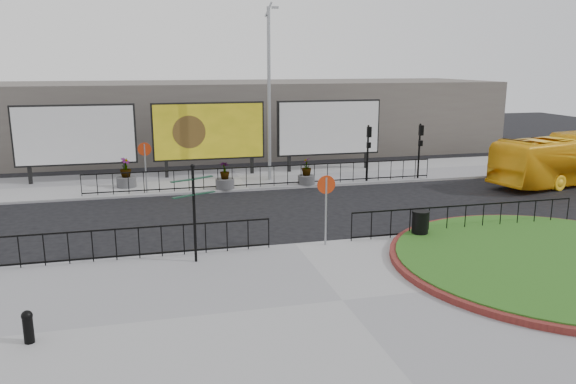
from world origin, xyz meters
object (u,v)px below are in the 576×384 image
object	(u,v)px
billboard_mid	(209,132)
planter_a	(126,176)
lamp_post	(269,92)
litter_bin	(420,225)
planter_b	(225,179)
planter_c	(306,174)
bollard	(28,325)
bus	(568,159)
fingerpost_sign	(194,203)

from	to	relation	value
billboard_mid	planter_a	distance (m)	5.28
lamp_post	billboard_mid	bearing A→B (deg)	146.75
litter_bin	planter_b	distance (m)	11.49
lamp_post	planter_c	xyz separation A→B (m)	(1.61, -1.60, -4.19)
billboard_mid	planter_a	bearing A→B (deg)	-156.34
lamp_post	litter_bin	world-z (taller)	lamp_post
bollard	planter_c	size ratio (longest dim) A/B	0.56
planter_c	billboard_mid	bearing A→B (deg)	142.27
billboard_mid	litter_bin	distance (m)	14.97
billboard_mid	planter_b	xyz separation A→B (m)	(0.34, -3.57, -2.01)
lamp_post	litter_bin	xyz separation A→B (m)	(2.99, -11.60, -4.18)
billboard_mid	bollard	bearing A→B (deg)	-108.57
billboard_mid	planter_b	distance (m)	4.11
bollard	billboard_mid	bearing A→B (deg)	71.43
lamp_post	bollard	distance (m)	19.33
billboard_mid	lamp_post	world-z (taller)	lamp_post
lamp_post	planter_a	distance (m)	8.58
planter_a	bollard	bearing A→B (deg)	-95.87
bollard	planter_c	xyz separation A→B (m)	(10.81, 14.86, 0.09)
billboard_mid	bus	size ratio (longest dim) A/B	0.65
fingerpost_sign	planter_a	world-z (taller)	fingerpost_sign
lamp_post	fingerpost_sign	distance (m)	13.31
lamp_post	litter_bin	bearing A→B (deg)	-75.53
bollard	lamp_post	bearing A→B (deg)	60.80
litter_bin	planter_c	distance (m)	10.10
litter_bin	planter_c	bearing A→B (deg)	97.88
billboard_mid	bus	xyz separation A→B (m)	(18.26, -6.31, -1.27)
bus	litter_bin	bearing A→B (deg)	107.15
billboard_mid	planter_c	bearing A→B (deg)	-37.73
bollard	bus	distance (m)	27.30
bollard	litter_bin	bearing A→B (deg)	21.73
fingerpost_sign	bollard	world-z (taller)	fingerpost_sign
planter_a	planter_c	world-z (taller)	planter_a
fingerpost_sign	bollard	bearing A→B (deg)	-155.38
planter_a	planter_b	size ratio (longest dim) A/B	1.09
lamp_post	fingerpost_sign	xyz separation A→B (m)	(-5.05, -12.00, -2.79)
planter_a	billboard_mid	bearing A→B (deg)	23.66
bus	planter_c	xyz separation A→B (m)	(-13.65, 2.74, -0.69)
billboard_mid	litter_bin	world-z (taller)	billboard_mid
lamp_post	planter_b	size ratio (longest dim) A/B	6.72
fingerpost_sign	litter_bin	size ratio (longest dim) A/B	3.04
lamp_post	planter_c	size ratio (longest dim) A/B	6.62
bollard	planter_b	size ratio (longest dim) A/B	0.57
lamp_post	planter_b	world-z (taller)	lamp_post
billboard_mid	bus	distance (m)	19.36
lamp_post	planter_b	distance (m)	5.25
billboard_mid	planter_a	xyz separation A→B (m)	(-4.50, -1.97, -1.93)
bollard	bus	size ratio (longest dim) A/B	0.08
planter_a	bus	bearing A→B (deg)	-10.79
litter_bin	planter_b	world-z (taller)	planter_b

